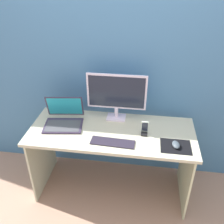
# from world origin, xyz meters

# --- Properties ---
(ground_plane) EXTENTS (8.00, 8.00, 0.00)m
(ground_plane) POSITION_xyz_m (0.00, 0.00, 0.00)
(ground_plane) COLOR tan
(wall_back) EXTENTS (6.00, 0.04, 2.50)m
(wall_back) POSITION_xyz_m (0.00, 0.40, 1.25)
(wall_back) COLOR teal
(wall_back) RESTS_ON ground_plane
(desk) EXTENTS (1.50, 0.63, 0.73)m
(desk) POSITION_xyz_m (0.00, 0.00, 0.58)
(desk) COLOR beige
(desk) RESTS_ON ground_plane
(monitor) EXTENTS (0.55, 0.14, 0.46)m
(monitor) POSITION_xyz_m (0.02, 0.21, 0.99)
(monitor) COLOR white
(monitor) RESTS_ON desk
(laptop) EXTENTS (0.39, 0.36, 0.25)m
(laptop) POSITION_xyz_m (-0.46, 0.05, 0.78)
(laptop) COLOR #3A2E46
(laptop) RESTS_ON desk
(keyboard_external) EXTENTS (0.38, 0.13, 0.01)m
(keyboard_external) POSITION_xyz_m (0.04, -0.18, 0.74)
(keyboard_external) COLOR #292331
(keyboard_external) RESTS_ON desk
(mousepad) EXTENTS (0.25, 0.20, 0.00)m
(mousepad) POSITION_xyz_m (0.56, -0.15, 0.73)
(mousepad) COLOR black
(mousepad) RESTS_ON desk
(mouse) EXTENTS (0.08, 0.11, 0.04)m
(mouse) POSITION_xyz_m (0.56, -0.16, 0.75)
(mouse) COLOR #444E57
(mouse) RESTS_ON mousepad
(phone_in_dock) EXTENTS (0.06, 0.06, 0.14)m
(phone_in_dock) POSITION_xyz_m (0.30, -0.02, 0.78)
(phone_in_dock) COLOR black
(phone_in_dock) RESTS_ON desk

